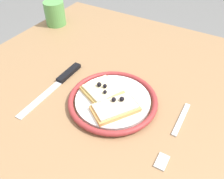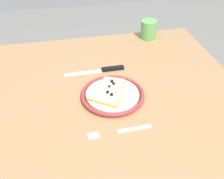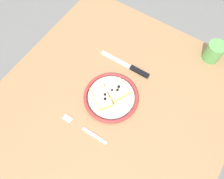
# 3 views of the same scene
# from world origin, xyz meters

# --- Properties ---
(ground_plane) EXTENTS (6.00, 6.00, 0.00)m
(ground_plane) POSITION_xyz_m (0.00, 0.00, 0.00)
(ground_plane) COLOR slate
(dining_table) EXTENTS (1.01, 0.92, 0.77)m
(dining_table) POSITION_xyz_m (0.00, 0.00, 0.68)
(dining_table) COLOR #936D47
(dining_table) RESTS_ON ground_plane
(plate) EXTENTS (0.22, 0.22, 0.02)m
(plate) POSITION_xyz_m (0.03, 0.02, 0.78)
(plate) COLOR white
(plate) RESTS_ON dining_table
(pizza_slice_near) EXTENTS (0.11, 0.11, 0.03)m
(pizza_slice_near) POSITION_xyz_m (0.07, 0.02, 0.79)
(pizza_slice_near) COLOR tan
(pizza_slice_near) RESTS_ON plate
(pizza_slice_far) EXTENTS (0.11, 0.12, 0.03)m
(pizza_slice_far) POSITION_xyz_m (0.01, 0.05, 0.79)
(pizza_slice_far) COLOR tan
(pizza_slice_far) RESTS_ON plate
(knife) EXTENTS (0.02, 0.24, 0.01)m
(knife) POSITION_xyz_m (0.20, 0.02, 0.77)
(knife) COLOR silver
(knife) RESTS_ON dining_table
(fork) EXTENTS (0.02, 0.20, 0.00)m
(fork) POSITION_xyz_m (-0.14, 0.04, 0.77)
(fork) COLOR silver
(fork) RESTS_ON dining_table
(cup) EXTENTS (0.08, 0.08, 0.09)m
(cup) POSITION_xyz_m (0.44, -0.24, 0.81)
(cup) COLOR #599E4C
(cup) RESTS_ON dining_table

